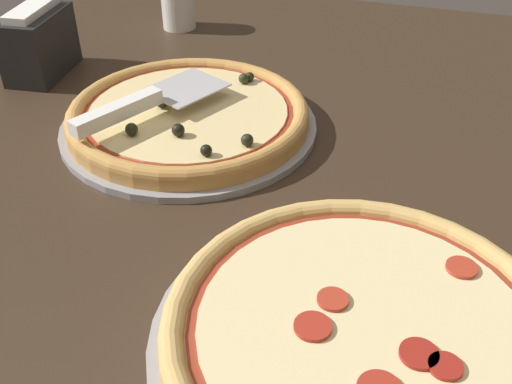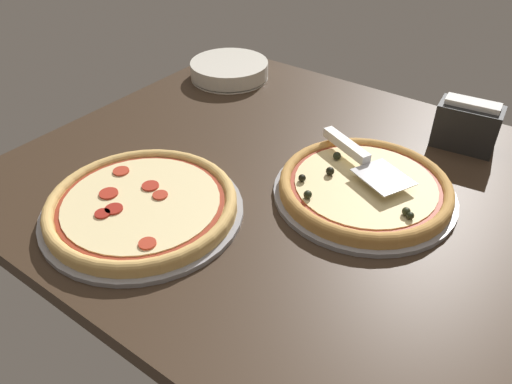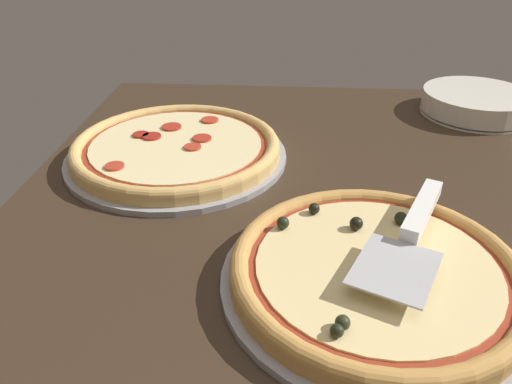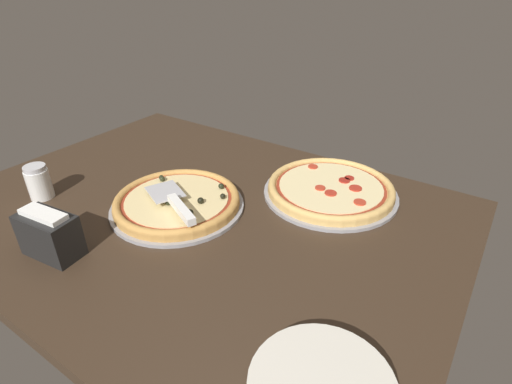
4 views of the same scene
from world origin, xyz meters
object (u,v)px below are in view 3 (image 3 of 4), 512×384
pizza_front (376,269)px  serving_spatula (416,223)px  pizza_back (176,147)px  plate_stack (477,103)px

pizza_front → serving_spatula: size_ratio=1.43×
pizza_back → plate_stack: (26.08, -59.67, 0.11)cm
pizza_front → plate_stack: 64.95cm
pizza_back → serving_spatula: (-26.71, -35.69, 3.30)cm
pizza_front → serving_spatula: serving_spatula is taller
pizza_front → pizza_back: 44.20cm
pizza_back → serving_spatula: serving_spatula is taller
pizza_front → pizza_back: (31.97, 30.52, -0.07)cm
pizza_front → plate_stack: size_ratio=1.52×
serving_spatula → plate_stack: 58.07cm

